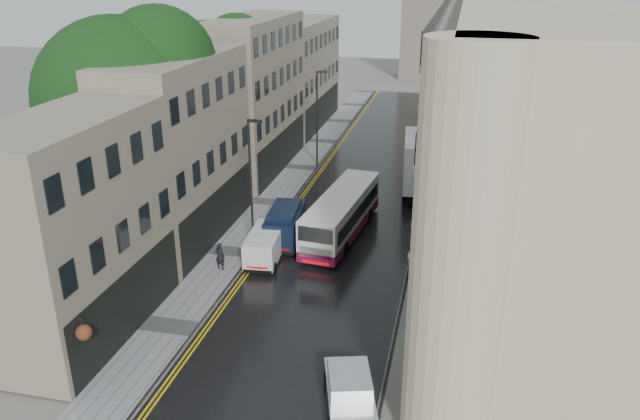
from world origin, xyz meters
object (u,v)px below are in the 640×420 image
at_px(tree_near, 123,129).
at_px(silver_hatchback, 332,415).
at_px(lamp_post_far, 317,120).
at_px(white_van, 246,256).
at_px(white_lorry, 405,171).
at_px(cream_bus, 311,230).
at_px(navy_van, 266,233).
at_px(tree_far, 213,97).
at_px(pedestrian, 220,256).
at_px(lamp_post_near, 251,187).

xyz_separation_m(tree_near, silver_hatchback, (15.47, -14.21, -6.19)).
bearing_deg(lamp_post_far, white_van, -103.50).
relative_size(silver_hatchback, white_van, 0.99).
xyz_separation_m(tree_near, white_lorry, (15.65, 10.33, -4.73)).
bearing_deg(cream_bus, white_van, -125.67).
height_order(white_lorry, white_van, white_lorry).
bearing_deg(cream_bus, lamp_post_far, 107.88).
bearing_deg(navy_van, white_van, -103.35).
height_order(tree_near, silver_hatchback, tree_near).
bearing_deg(silver_hatchback, lamp_post_far, 88.21).
height_order(white_van, navy_van, navy_van).
height_order(cream_bus, white_lorry, white_lorry).
bearing_deg(white_van, tree_far, 112.04).
height_order(tree_near, cream_bus, tree_near).
distance_m(white_lorry, pedestrian, 16.09).
bearing_deg(silver_hatchback, tree_near, 121.61).
relative_size(white_lorry, white_van, 2.10).
bearing_deg(silver_hatchback, cream_bus, 90.57).
bearing_deg(pedestrian, tree_near, -14.73).
bearing_deg(white_lorry, cream_bus, -119.80).
bearing_deg(tree_near, tree_far, 88.68).
bearing_deg(lamp_post_far, pedestrian, -107.54).
xyz_separation_m(white_lorry, lamp_post_near, (-7.85, -10.54, 1.84)).
relative_size(tree_near, lamp_post_far, 1.77).
bearing_deg(tree_near, white_van, -18.35).
relative_size(tree_far, pedestrian, 7.87).
relative_size(silver_hatchback, lamp_post_near, 0.50).
bearing_deg(lamp_post_near, white_van, -73.22).
xyz_separation_m(tree_far, white_lorry, (15.35, -2.67, -4.02)).
relative_size(pedestrian, lamp_post_far, 0.20).
distance_m(tree_far, lamp_post_far, 8.55).
bearing_deg(white_lorry, lamp_post_far, 137.02).
bearing_deg(tree_far, tree_near, -91.32).
height_order(white_lorry, lamp_post_far, lamp_post_far).
bearing_deg(white_van, lamp_post_far, 86.55).
bearing_deg(lamp_post_near, tree_far, 127.28).
bearing_deg(navy_van, pedestrian, -126.06).
xyz_separation_m(tree_far, cream_bus, (10.83, -12.44, -4.85)).
bearing_deg(cream_bus, tree_far, 137.10).
xyz_separation_m(cream_bus, pedestrian, (-4.30, -3.63, -0.47)).
height_order(white_van, pedestrian, white_van).
relative_size(cream_bus, white_van, 2.51).
distance_m(tree_far, navy_van, 16.33).
xyz_separation_m(cream_bus, lamp_post_near, (-3.33, -0.78, 2.67)).
bearing_deg(white_lorry, navy_van, -128.97).
xyz_separation_m(tree_far, lamp_post_near, (7.50, -13.22, -2.18)).
xyz_separation_m(cream_bus, silver_hatchback, (4.35, -14.77, -0.62)).
bearing_deg(lamp_post_near, cream_bus, 20.85).
relative_size(pedestrian, lamp_post_near, 0.20).
bearing_deg(navy_van, lamp_post_near, 178.85).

